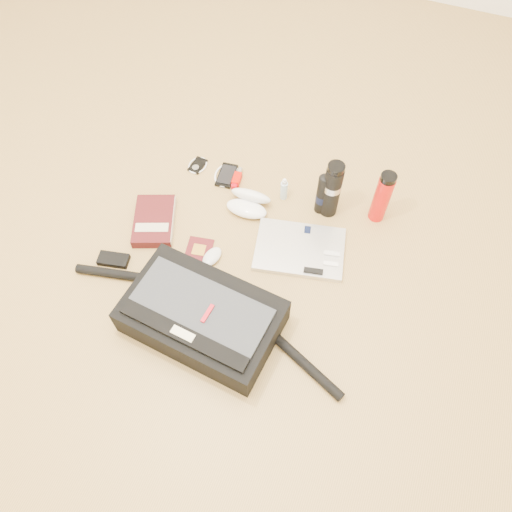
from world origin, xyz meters
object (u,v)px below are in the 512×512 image
(messenger_bag, at_px, (201,316))
(book, at_px, (154,221))
(thermos_red, at_px, (382,197))
(laptop, at_px, (300,249))
(thermos_black, at_px, (332,189))

(messenger_bag, bearing_deg, book, 143.50)
(messenger_bag, height_order, thermos_red, thermos_red)
(messenger_bag, relative_size, book, 3.92)
(laptop, xyz_separation_m, thermos_red, (0.23, 0.27, 0.11))
(laptop, relative_size, thermos_black, 1.42)
(laptop, relative_size, thermos_red, 1.55)
(messenger_bag, distance_m, book, 0.48)
(thermos_black, distance_m, thermos_red, 0.19)
(book, bearing_deg, thermos_black, 5.20)
(laptop, distance_m, thermos_black, 0.26)
(thermos_black, xyz_separation_m, thermos_red, (0.19, 0.04, -0.01))
(thermos_red, bearing_deg, book, -156.18)
(laptop, distance_m, book, 0.58)
(messenger_bag, xyz_separation_m, thermos_red, (0.45, 0.67, 0.05))
(messenger_bag, xyz_separation_m, book, (-0.35, 0.32, -0.05))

